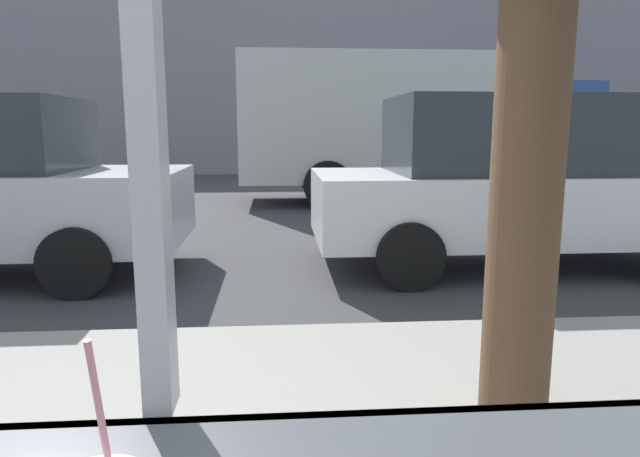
# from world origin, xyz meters

# --- Properties ---
(ground_plane) EXTENTS (60.00, 60.00, 0.00)m
(ground_plane) POSITION_xyz_m (0.00, 8.00, 0.00)
(ground_plane) COLOR #38383A
(sidewalk_strip) EXTENTS (16.00, 2.80, 0.10)m
(sidewalk_strip) POSITION_xyz_m (0.00, 1.60, 0.05)
(sidewalk_strip) COLOR gray
(sidewalk_strip) RESTS_ON ground
(building_facade_far) EXTENTS (28.00, 1.20, 5.79)m
(building_facade_far) POSITION_xyz_m (0.00, 18.21, 2.90)
(building_facade_far) COLOR gray
(building_facade_far) RESTS_ON ground
(parked_car_white) EXTENTS (4.26, 1.91, 1.81)m
(parked_car_white) POSITION_xyz_m (2.69, 5.02, 0.90)
(parked_car_white) COLOR silver
(parked_car_white) RESTS_ON ground
(box_truck) EXTENTS (6.85, 2.44, 2.86)m
(box_truck) POSITION_xyz_m (2.82, 10.53, 1.57)
(box_truck) COLOR beige
(box_truck) RESTS_ON ground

